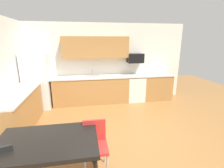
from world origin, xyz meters
The scene contains 16 objects.
ground_plane centered at (0.00, 0.00, 0.00)m, with size 12.00×12.00×0.00m, color #9E6B38.
wall_back centered at (0.00, 2.65, 1.35)m, with size 5.80×0.10×2.70m, color white.
cabinet_run_back centered at (-0.49, 2.30, 0.45)m, with size 2.52×0.60×0.90m, color #AD7A42.
cabinet_run_back_right centered at (1.89, 2.30, 0.45)m, with size 1.03×0.60×0.90m, color #AD7A42.
cabinet_run_left centered at (-2.30, 0.80, 0.45)m, with size 0.60×2.00×0.90m, color #AD7A42.
countertop_back centered at (0.00, 2.30, 0.92)m, with size 4.80×0.64×0.04m, color silver.
countertop_left centered at (-2.30, 0.80, 0.92)m, with size 0.64×2.00×0.04m, color silver.
upper_cabinets_back centered at (-0.30, 2.43, 1.90)m, with size 2.20×0.34×0.70m, color #AD7A42.
refrigerator centered at (-2.18, 2.22, 0.88)m, with size 0.76×0.70×1.75m, color white.
oven_range centered at (1.07, 2.30, 0.46)m, with size 0.60×0.60×0.91m.
microwave centered at (1.07, 2.40, 1.52)m, with size 0.54×0.36×0.32m, color black.
sink_basin centered at (-0.42, 2.30, 0.88)m, with size 0.48×0.40×0.14m, color #A5A8AD.
sink_faucet centered at (-0.42, 2.48, 1.04)m, with size 0.02×0.02×0.24m, color #B2B5BA.
dining_table centered at (-1.27, -0.99, 0.71)m, with size 1.40×0.90×0.77m.
chair_near_table centered at (-0.59, -0.76, 0.50)m, with size 0.40×0.40×0.85m.
chair_far_side centered at (-1.87, -1.08, 0.50)m, with size 0.49×0.49×0.85m.
Camera 1 is at (-0.72, -3.10, 2.12)m, focal length 26.03 mm.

